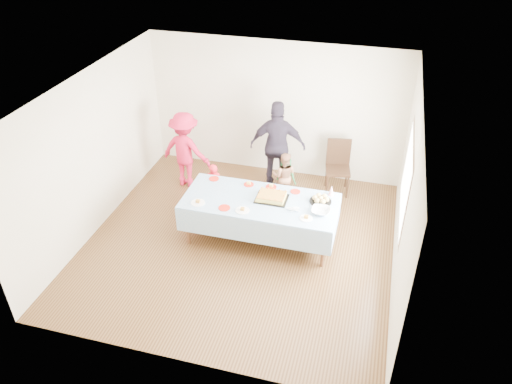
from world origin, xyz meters
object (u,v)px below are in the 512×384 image
(party_table, at_px, (260,203))
(birthday_cake, at_px, (272,197))
(dining_chair, at_px, (338,163))
(adult_left, at_px, (185,150))

(party_table, xyz_separation_m, birthday_cake, (0.17, 0.08, 0.10))
(dining_chair, xyz_separation_m, adult_left, (-2.86, -0.56, 0.18))
(birthday_cake, height_order, adult_left, adult_left)
(party_table, height_order, dining_chair, dining_chair)
(birthday_cake, distance_m, adult_left, 2.35)
(dining_chair, distance_m, adult_left, 2.92)
(dining_chair, relative_size, adult_left, 0.69)
(birthday_cake, bearing_deg, dining_chair, 64.32)
(party_table, relative_size, birthday_cake, 4.86)
(birthday_cake, xyz_separation_m, adult_left, (-2.00, 1.24, -0.06))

